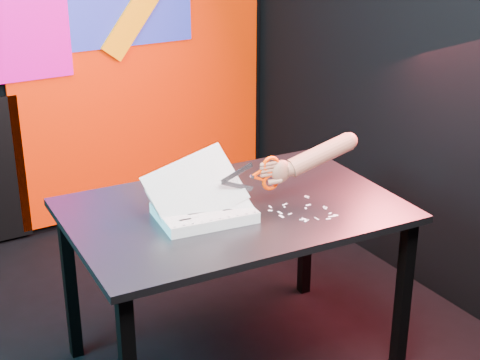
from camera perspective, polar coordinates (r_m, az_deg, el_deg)
room at (r=2.80m, az=-8.27°, el=9.29°), size 3.01×3.01×2.71m
backdrop at (r=4.26m, az=-14.99°, el=7.75°), size 2.88×0.05×2.08m
work_table at (r=2.98m, az=-0.53°, el=-3.50°), size 1.36×0.95×0.75m
printout_stack at (r=2.85m, az=-2.84°, el=-2.43°), size 0.41×0.31×0.28m
scissors at (r=2.90m, az=2.08°, el=0.47°), size 0.25×0.03×0.15m
hand_forearm at (r=2.98m, az=5.75°, el=1.77°), size 0.43×0.10×0.16m
paper_clippings at (r=2.92m, az=5.04°, el=-2.48°), size 0.22×0.24×0.00m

